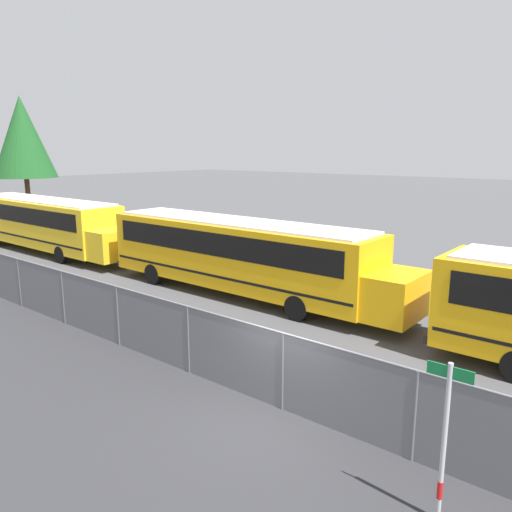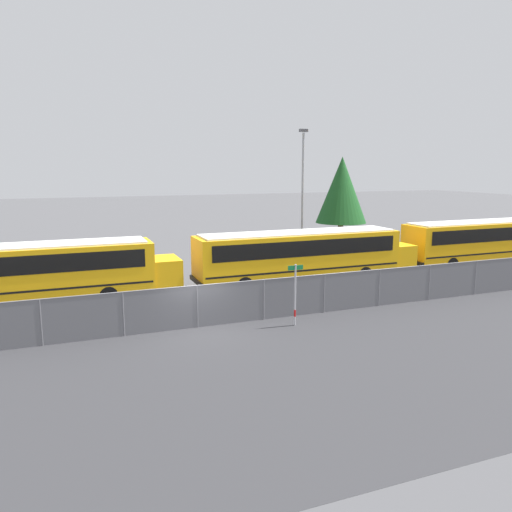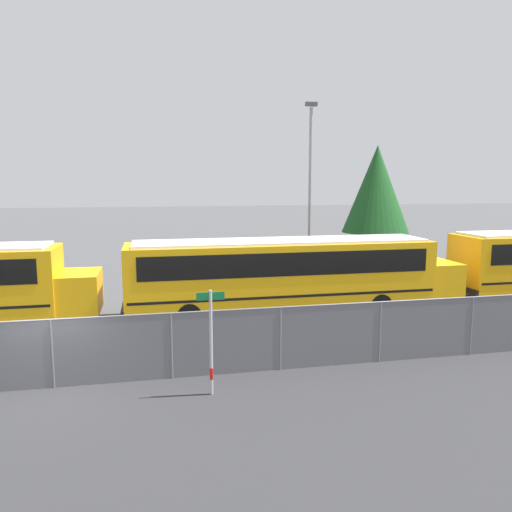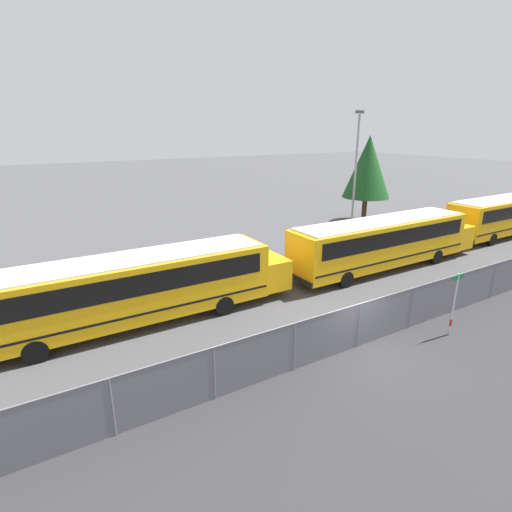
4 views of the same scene
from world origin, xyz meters
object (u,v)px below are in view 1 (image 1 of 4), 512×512
(school_bus_2, at_px, (45,221))
(tree_0, at_px, (23,137))
(street_sign, at_px, (444,439))
(school_bus_3, at_px, (241,252))

(school_bus_2, height_order, tree_0, tree_0)
(street_sign, bearing_deg, school_bus_2, 163.98)
(school_bus_3, distance_m, street_sign, 13.13)
(school_bus_3, height_order, tree_0, tree_0)
(school_bus_3, distance_m, tree_0, 34.08)
(tree_0, bearing_deg, street_sign, -19.60)
(school_bus_3, bearing_deg, street_sign, -35.51)
(school_bus_2, bearing_deg, school_bus_3, 1.42)
(street_sign, xyz_separation_m, tree_0, (-43.45, 15.47, 5.47))
(school_bus_2, height_order, school_bus_3, same)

